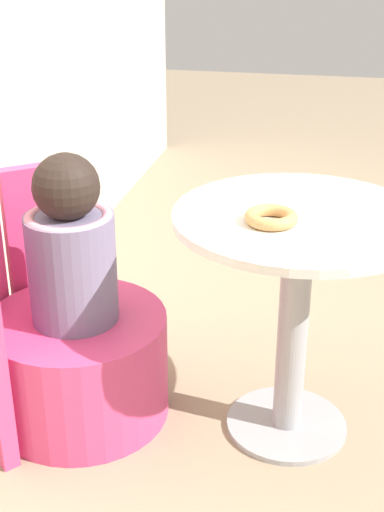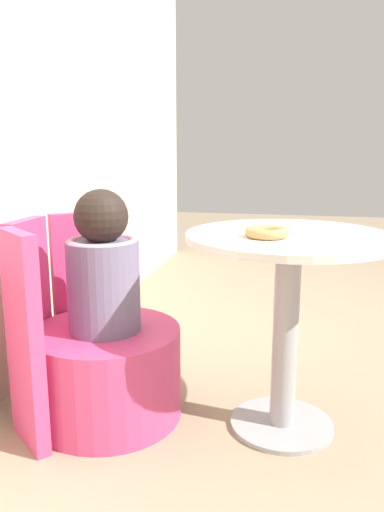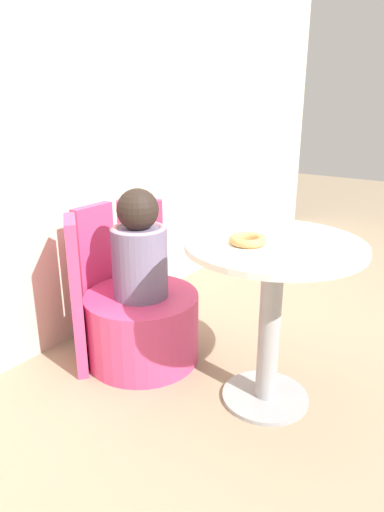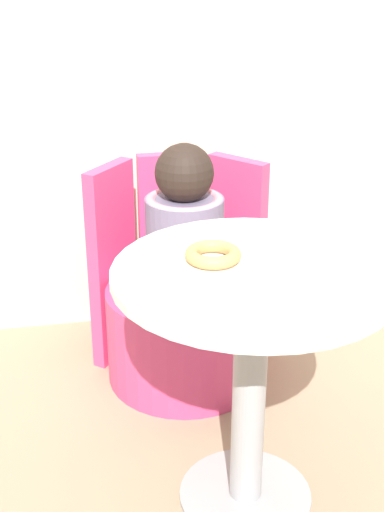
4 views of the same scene
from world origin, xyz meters
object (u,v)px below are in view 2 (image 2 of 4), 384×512
Objects in this scene: tub_chair at (107,372)px; child_figure at (103,268)px; donut at (267,232)px; round_table at (287,289)px.

tub_chair is 0.41m from child_figure.
child_figure is at bearing 86.63° from donut.
round_table is 5.06× the size of donut.
tub_chair is 1.07× the size of child_figure.
tub_chair is at bearing 0.00° from child_figure.
child_figure is 3.64× the size of donut.
child_figure is (-0.05, 0.66, 0.05)m from round_table.
tub_chair is 3.90× the size of donut.
round_table is at bearing -39.57° from donut.
child_figure is (-0.00, 0.00, 0.41)m from tub_chair.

